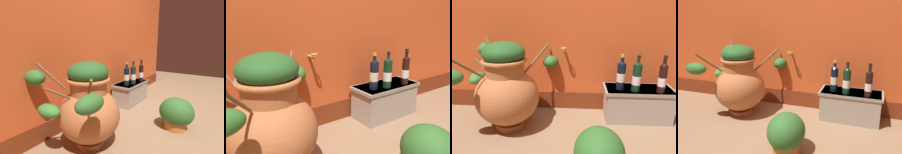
# 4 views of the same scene
# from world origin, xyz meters

# --- Properties ---
(terracotta_urn) EXTENTS (0.87, 0.85, 0.81)m
(terracotta_urn) POSITION_xyz_m (-0.62, 0.69, 0.39)
(terracotta_urn) COLOR #B26638
(terracotta_urn) RESTS_ON ground_plane
(stone_ledge) EXTENTS (0.66, 0.31, 0.33)m
(stone_ledge) POSITION_xyz_m (0.62, 0.91, 0.18)
(stone_ledge) COLOR #9E9384
(stone_ledge) RESTS_ON ground_plane
(wine_bottle_left) EXTENTS (0.08, 0.08, 0.34)m
(wine_bottle_left) POSITION_xyz_m (0.43, 0.89, 0.47)
(wine_bottle_left) COLOR black
(wine_bottle_left) RESTS_ON stone_ledge
(wine_bottle_middle) EXTENTS (0.08, 0.08, 0.34)m
(wine_bottle_middle) POSITION_xyz_m (0.57, 0.85, 0.47)
(wine_bottle_middle) COLOR black
(wine_bottle_middle) RESTS_ON stone_ledge
(wine_bottle_right) EXTENTS (0.07, 0.07, 0.35)m
(wine_bottle_right) POSITION_xyz_m (0.79, 0.82, 0.47)
(wine_bottle_right) COLOR black
(wine_bottle_right) RESTS_ON stone_ledge
(potted_shrub) EXTENTS (0.32, 0.38, 0.36)m
(potted_shrub) POSITION_xyz_m (0.17, 0.09, 0.18)
(potted_shrub) COLOR #C17033
(potted_shrub) RESTS_ON ground_plane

